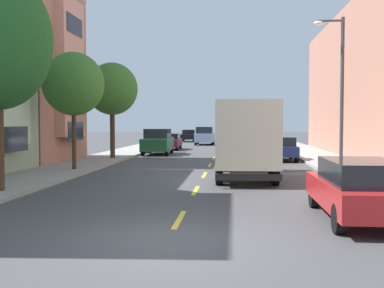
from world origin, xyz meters
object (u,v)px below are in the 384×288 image
(street_tree_second, at_px, (73,84))
(parked_wagon_red, at_px, (359,188))
(parked_pickup_charcoal, at_px, (271,143))
(parked_wagon_white, at_px, (265,140))
(street_lamp, at_px, (339,83))
(parked_suv_forest, at_px, (158,141))
(parked_hatchback_black, at_px, (189,136))
(parked_sedan_burgundy, at_px, (170,141))
(delivery_box_truck, at_px, (245,135))
(parked_hatchback_navy, at_px, (281,149))
(parked_wagon_silver, at_px, (257,134))
(moving_sky_sedan, at_px, (205,136))
(street_tree_third, at_px, (112,89))

(street_tree_second, relative_size, parked_wagon_red, 1.20)
(parked_pickup_charcoal, distance_m, parked_wagon_white, 6.40)
(street_lamp, xyz_separation_m, parked_suv_forest, (-10.30, 13.56, -3.14))
(parked_hatchback_black, bearing_deg, parked_sedan_burgundy, -90.00)
(street_tree_second, relative_size, parked_hatchback_black, 1.41)
(parked_pickup_charcoal, height_order, parked_suv_forest, parked_suv_forest)
(parked_pickup_charcoal, bearing_deg, delivery_box_truck, -98.31)
(delivery_box_truck, xyz_separation_m, parked_hatchback_navy, (2.52, 9.57, -1.10))
(delivery_box_truck, distance_m, parked_wagon_silver, 43.16)
(street_tree_second, distance_m, parked_wagon_red, 15.46)
(parked_wagon_silver, bearing_deg, street_tree_second, -104.73)
(street_lamp, bearing_deg, parked_suv_forest, 127.22)
(parked_wagon_silver, relative_size, parked_hatchback_navy, 1.18)
(parked_wagon_red, relative_size, moving_sky_sedan, 0.98)
(moving_sky_sedan, bearing_deg, street_lamp, -75.29)
(parked_pickup_charcoal, xyz_separation_m, parked_wagon_white, (-0.03, 6.40, -0.02))
(parked_hatchback_black, height_order, parked_wagon_red, same)
(street_tree_third, distance_m, parked_hatchback_navy, 11.37)
(delivery_box_truck, relative_size, parked_pickup_charcoal, 1.37)
(parked_wagon_red, distance_m, parked_hatchback_navy, 18.14)
(parked_sedan_burgundy, bearing_deg, street_lamp, -62.77)
(street_lamp, bearing_deg, parked_wagon_red, -99.08)
(parked_suv_forest, bearing_deg, parked_wagon_white, 44.65)
(parked_wagon_red, bearing_deg, street_tree_second, 135.79)
(street_lamp, height_order, parked_pickup_charcoal, street_lamp)
(street_tree_second, height_order, parked_sedan_burgundy, street_tree_second)
(street_lamp, xyz_separation_m, moving_sky_sedan, (-7.75, 29.51, -3.14))
(delivery_box_truck, relative_size, parked_wagon_white, 1.54)
(parked_hatchback_navy, bearing_deg, parked_pickup_charcoal, 90.58)
(street_tree_second, distance_m, parked_suv_forest, 13.29)
(delivery_box_truck, xyz_separation_m, parked_wagon_white, (2.42, 23.13, -1.05))
(delivery_box_truck, relative_size, parked_wagon_red, 1.55)
(parked_pickup_charcoal, bearing_deg, parked_wagon_silver, 89.65)
(delivery_box_truck, bearing_deg, street_lamp, 14.84)
(parked_hatchback_black, bearing_deg, street_tree_second, -93.27)
(parked_wagon_red, bearing_deg, parked_wagon_white, 90.33)
(parked_wagon_white, bearing_deg, parked_wagon_silver, 89.45)
(moving_sky_sedan, bearing_deg, parked_pickup_charcoal, -66.45)
(parked_hatchback_black, bearing_deg, parked_suv_forest, -90.10)
(street_lamp, distance_m, parked_sedan_burgundy, 22.68)
(parked_wagon_white, relative_size, parked_wagon_silver, 1.00)
(street_tree_third, bearing_deg, parked_hatchback_black, 85.92)
(parked_hatchback_black, bearing_deg, delivery_box_truck, -80.98)
(street_tree_second, distance_m, parked_pickup_charcoal, 18.54)
(parked_pickup_charcoal, bearing_deg, parked_hatchback_navy, -89.42)
(parked_wagon_red, bearing_deg, parked_hatchback_navy, 90.27)
(street_lamp, bearing_deg, delivery_box_truck, -165.16)
(street_tree_third, relative_size, parked_hatchback_black, 1.51)
(parked_suv_forest, bearing_deg, street_tree_second, -99.15)
(delivery_box_truck, height_order, parked_wagon_white, delivery_box_truck)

